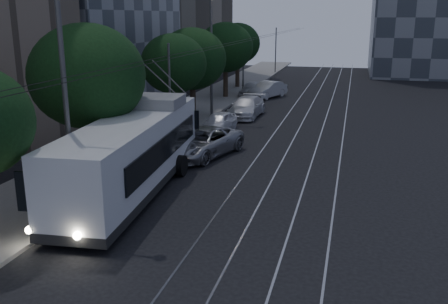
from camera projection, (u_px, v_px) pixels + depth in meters
name	position (u px, v px, depth m)	size (l,w,h in m)	color
ground	(209.00, 214.00, 19.56)	(120.00, 120.00, 0.00)	black
sidewalk	(189.00, 112.00, 40.03)	(5.00, 90.00, 0.15)	gray
tram_rails	(315.00, 119.00, 37.61)	(4.52, 90.00, 0.02)	#9899A1
overhead_wires	(219.00, 70.00, 38.51)	(2.23, 90.00, 6.00)	black
trolleybus	(134.00, 153.00, 21.72)	(3.63, 12.80, 5.63)	silver
pickup_silver	(203.00, 142.00, 27.48)	(2.58, 5.60, 1.56)	#989AA0
car_white_a	(219.00, 122.00, 33.28)	(1.57, 3.90, 1.33)	white
car_white_b	(246.00, 107.00, 38.21)	(2.11, 5.19, 1.51)	silver
car_white_c	(268.00, 90.00, 47.07)	(1.62, 4.63, 1.53)	#B8B9BD
car_white_d	(252.00, 89.00, 47.94)	(1.71, 4.24, 1.45)	silver
tree_1	(87.00, 77.00, 22.49)	(5.26, 5.26, 7.25)	#2E2319
tree_2	(174.00, 64.00, 33.03)	(4.40, 4.40, 6.43)	#2E2319
tree_3	(192.00, 59.00, 36.71)	(5.04, 5.04, 6.72)	#2E2319
tree_4	(226.00, 47.00, 45.85)	(5.07, 5.07, 6.99)	#2E2319
tree_5	(238.00, 44.00, 52.52)	(4.73, 4.73, 6.82)	#2E2319
streetlamp_near	(71.00, 46.00, 18.01)	(2.59, 0.44, 10.81)	#525254
streetlamp_far	(217.00, 39.00, 36.46)	(2.36, 0.44, 9.72)	#525254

